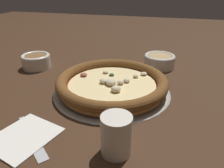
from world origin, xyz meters
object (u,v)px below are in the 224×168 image
Objects in this scene: bowl_far at (36,60)px; fork at (32,139)px; pizza at (112,83)px; drinking_cup at (116,135)px; pizza_tray at (112,90)px; bowl_near at (159,60)px; napkin at (24,136)px.

bowl_far reaches higher than fork.
bowl_far is at bearing -19.30° from pizza.
drinking_cup reaches higher than pizza.
bowl_far is (0.34, -0.12, 0.03)m from pizza_tray.
bowl_near is at bearing -164.23° from bowl_far.
pizza reaches higher than napkin.
pizza is 4.01× the size of drinking_cup.
pizza_tray is 0.03m from pizza.
bowl_near is (-0.12, -0.25, -0.00)m from pizza.
bowl_near is (-0.12, -0.25, 0.02)m from pizza_tray.
drinking_cup is at bearing 138.19° from bowl_far.
pizza_tray is 2.18× the size of napkin.
napkin is at bearing 63.57° from pizza_tray.
drinking_cup reaches higher than pizza_tray.
drinking_cup reaches higher than bowl_near.
bowl_far reaches higher than pizza_tray.
bowl_near is 0.56m from fork.
napkin is at bearing -142.80° from fork.
bowl_near is 1.10× the size of bowl_far.
fork is at bearing 67.71° from pizza.
drinking_cup is at bearing 106.87° from pizza.
pizza_tray is at bearing -73.12° from drinking_cup.
bowl_near is at bearing -116.56° from napkin.
pizza_tray is 3.00× the size of bowl_near.
bowl_far is at bearing 162.05° from fork.
bowl_near is 1.41× the size of drinking_cup.
bowl_near is at bearing -95.55° from drinking_cup.
pizza reaches higher than pizza_tray.
bowl_far is 1.28× the size of drinking_cup.
pizza_tray is 0.28m from fork.
bowl_near is 0.57m from napkin.
napkin is at bearing 63.55° from pizza.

